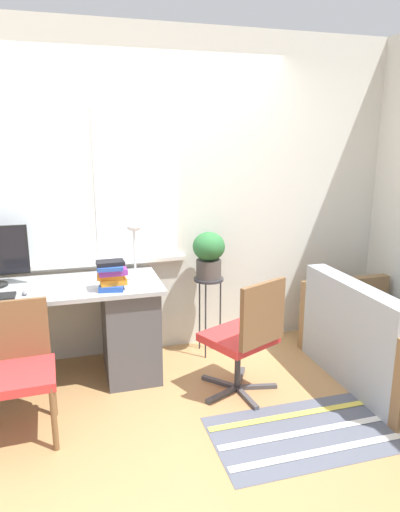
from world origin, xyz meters
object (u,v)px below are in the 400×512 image
object	(u,v)px
book_stack	(112,275)
potted_plant	(209,253)
couch_loveseat	(384,344)
plant_stand	(209,288)
desk_chair_wooden	(18,367)
office_chair_swivel	(246,335)
desk_lamp	(134,241)
mouse	(25,293)

from	to	relation	value
book_stack	potted_plant	bearing A→B (deg)	22.73
couch_loveseat	plant_stand	bearing A→B (deg)	56.80
desk_chair_wooden	plant_stand	bearing A→B (deg)	25.08
desk_chair_wooden	office_chair_swivel	world-z (taller)	office_chair_swivel
desk_chair_wooden	desk_lamp	bearing A→B (deg)	35.61
desk_lamp	book_stack	distance (m)	0.36
office_chair_swivel	plant_stand	xyz separation A→B (m)	(-0.06, 0.72, 0.13)
mouse	plant_stand	bearing A→B (deg)	12.17
mouse	couch_loveseat	xyz separation A→B (m)	(2.62, -0.47, -0.51)
mouse	office_chair_swivel	world-z (taller)	office_chair_swivel
desk_chair_wooden	office_chair_swivel	bearing A→B (deg)	-1.01
desk_chair_wooden	office_chair_swivel	distance (m)	1.52
book_stack	office_chair_swivel	size ratio (longest dim) A/B	0.24
desk_chair_wooden	office_chair_swivel	xyz separation A→B (m)	(1.52, 0.04, 0.01)
desk_lamp	couch_loveseat	distance (m)	2.09
couch_loveseat	potted_plant	world-z (taller)	potted_plant
book_stack	office_chair_swivel	xyz separation A→B (m)	(0.89, -0.37, -0.42)
mouse	office_chair_swivel	size ratio (longest dim) A/B	0.07
mouse	desk_chair_wooden	world-z (taller)	desk_chair_wooden
couch_loveseat	potted_plant	distance (m)	1.56
mouse	plant_stand	size ratio (longest dim) A/B	0.09
mouse	desk_lamp	bearing A→B (deg)	13.83
desk_lamp	potted_plant	size ratio (longest dim) A/B	1.11
desk_lamp	potted_plant	bearing A→B (deg)	10.03
plant_stand	potted_plant	size ratio (longest dim) A/B	1.72
mouse	potted_plant	xyz separation A→B (m)	(1.43, 0.31, 0.12)
desk_chair_wooden	book_stack	bearing A→B (deg)	30.82
book_stack	office_chair_swivel	world-z (taller)	book_stack
desk_lamp	couch_loveseat	size ratio (longest dim) A/B	0.33
plant_stand	potted_plant	bearing A→B (deg)	-153.43
mouse	plant_stand	distance (m)	1.47
desk_chair_wooden	potted_plant	world-z (taller)	potted_plant
plant_stand	couch_loveseat	bearing A→B (deg)	-33.20
office_chair_swivel	plant_stand	world-z (taller)	office_chair_swivel
book_stack	couch_loveseat	xyz separation A→B (m)	(2.03, -0.43, -0.60)
mouse	office_chair_swivel	bearing A→B (deg)	-15.58
book_stack	desk_chair_wooden	world-z (taller)	book_stack
book_stack	mouse	bearing A→B (deg)	176.02
office_chair_swivel	couch_loveseat	world-z (taller)	office_chair_swivel
office_chair_swivel	book_stack	bearing A→B (deg)	-47.33
office_chair_swivel	couch_loveseat	bearing A→B (deg)	152.53
desk_chair_wooden	mouse	bearing A→B (deg)	83.73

